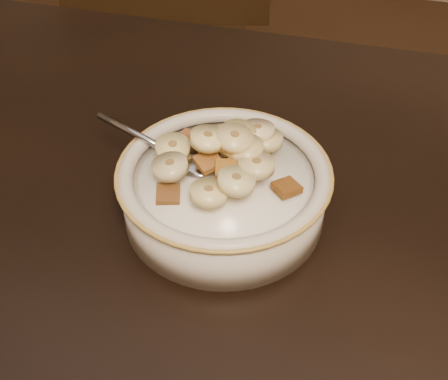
% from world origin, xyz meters
% --- Properties ---
extents(table, '(1.40, 0.91, 0.04)m').
position_xyz_m(table, '(0.00, 0.00, 0.73)').
color(table, black).
rests_on(table, floor).
extents(chair, '(0.55, 0.55, 1.03)m').
position_xyz_m(chair, '(-0.20, 0.71, 0.52)').
color(chair, black).
rests_on(chair, floor).
extents(cereal_bowl, '(0.18, 0.18, 0.04)m').
position_xyz_m(cereal_bowl, '(0.15, 0.11, 0.77)').
color(cereal_bowl, silver).
rests_on(cereal_bowl, table).
extents(milk, '(0.15, 0.15, 0.00)m').
position_xyz_m(milk, '(0.15, 0.11, 0.79)').
color(milk, white).
rests_on(milk, cereal_bowl).
extents(spoon, '(0.05, 0.04, 0.01)m').
position_xyz_m(spoon, '(0.12, 0.11, 0.80)').
color(spoon, gray).
rests_on(spoon, cereal_bowl).
extents(cereal_square_0, '(0.03, 0.03, 0.01)m').
position_xyz_m(cereal_square_0, '(0.11, 0.07, 0.80)').
color(cereal_square_0, brown).
rests_on(cereal_square_0, milk).
extents(cereal_square_1, '(0.03, 0.03, 0.01)m').
position_xyz_m(cereal_square_1, '(0.15, 0.16, 0.80)').
color(cereal_square_1, brown).
rests_on(cereal_square_1, milk).
extents(cereal_square_2, '(0.03, 0.03, 0.01)m').
position_xyz_m(cereal_square_2, '(0.16, 0.14, 0.81)').
color(cereal_square_2, brown).
rests_on(cereal_square_2, milk).
extents(cereal_square_3, '(0.02, 0.02, 0.01)m').
position_xyz_m(cereal_square_3, '(0.17, 0.13, 0.81)').
color(cereal_square_3, brown).
rests_on(cereal_square_3, milk).
extents(cereal_square_4, '(0.02, 0.02, 0.01)m').
position_xyz_m(cereal_square_4, '(0.16, 0.11, 0.82)').
color(cereal_square_4, olive).
rests_on(cereal_square_4, milk).
extents(cereal_square_5, '(0.03, 0.03, 0.01)m').
position_xyz_m(cereal_square_5, '(0.11, 0.14, 0.80)').
color(cereal_square_5, brown).
rests_on(cereal_square_5, milk).
extents(cereal_square_6, '(0.03, 0.03, 0.01)m').
position_xyz_m(cereal_square_6, '(0.21, 0.10, 0.80)').
color(cereal_square_6, brown).
rests_on(cereal_square_6, milk).
extents(cereal_square_7, '(0.02, 0.02, 0.01)m').
position_xyz_m(cereal_square_7, '(0.12, 0.15, 0.80)').
color(cereal_square_7, brown).
rests_on(cereal_square_7, milk).
extents(cereal_square_8, '(0.02, 0.02, 0.01)m').
position_xyz_m(cereal_square_8, '(0.15, 0.09, 0.82)').
color(cereal_square_8, '#8F5F18').
rests_on(cereal_square_8, milk).
extents(cereal_square_9, '(0.03, 0.03, 0.01)m').
position_xyz_m(cereal_square_9, '(0.10, 0.15, 0.80)').
color(cereal_square_9, brown).
rests_on(cereal_square_9, milk).
extents(cereal_square_10, '(0.03, 0.03, 0.01)m').
position_xyz_m(cereal_square_10, '(0.17, 0.11, 0.82)').
color(cereal_square_10, olive).
rests_on(cereal_square_10, milk).
extents(cereal_square_11, '(0.03, 0.03, 0.01)m').
position_xyz_m(cereal_square_11, '(0.10, 0.11, 0.80)').
color(cereal_square_11, '#995B18').
rests_on(cereal_square_11, milk).
extents(cereal_square_12, '(0.03, 0.03, 0.01)m').
position_xyz_m(cereal_square_12, '(0.14, 0.10, 0.81)').
color(cereal_square_12, '#975D1F').
rests_on(cereal_square_12, milk).
extents(cereal_square_13, '(0.02, 0.02, 0.01)m').
position_xyz_m(cereal_square_13, '(0.16, 0.12, 0.81)').
color(cereal_square_13, '#976223').
rests_on(cereal_square_13, milk).
extents(cereal_square_14, '(0.02, 0.03, 0.01)m').
position_xyz_m(cereal_square_14, '(0.13, 0.16, 0.80)').
color(cereal_square_14, brown).
rests_on(cereal_square_14, milk).
extents(cereal_square_15, '(0.03, 0.03, 0.01)m').
position_xyz_m(cereal_square_15, '(0.15, 0.12, 0.81)').
color(cereal_square_15, '#8E5B1F').
rests_on(cereal_square_15, milk).
extents(cereal_square_16, '(0.02, 0.02, 0.01)m').
position_xyz_m(cereal_square_16, '(0.16, 0.16, 0.80)').
color(cereal_square_16, '#9C6529').
rests_on(cereal_square_16, milk).
extents(cereal_square_17, '(0.02, 0.02, 0.01)m').
position_xyz_m(cereal_square_17, '(0.16, 0.14, 0.80)').
color(cereal_square_17, '#985F20').
rests_on(cereal_square_17, milk).
extents(cereal_square_18, '(0.03, 0.03, 0.01)m').
position_xyz_m(cereal_square_18, '(0.10, 0.12, 0.80)').
color(cereal_square_18, brown).
rests_on(cereal_square_18, milk).
extents(cereal_square_19, '(0.02, 0.02, 0.01)m').
position_xyz_m(cereal_square_19, '(0.13, 0.13, 0.81)').
color(cereal_square_19, '#985921').
rests_on(cereal_square_19, milk).
extents(banana_slice_0, '(0.04, 0.04, 0.01)m').
position_xyz_m(banana_slice_0, '(0.18, 0.15, 0.81)').
color(banana_slice_0, '#EBD382').
rests_on(banana_slice_0, milk).
extents(banana_slice_1, '(0.04, 0.04, 0.01)m').
position_xyz_m(banana_slice_1, '(0.11, 0.08, 0.82)').
color(banana_slice_1, beige).
rests_on(banana_slice_1, milk).
extents(banana_slice_2, '(0.04, 0.04, 0.01)m').
position_xyz_m(banana_slice_2, '(0.17, 0.15, 0.82)').
color(banana_slice_2, beige).
rests_on(banana_slice_2, milk).
extents(banana_slice_3, '(0.04, 0.04, 0.01)m').
position_xyz_m(banana_slice_3, '(0.15, 0.06, 0.81)').
color(banana_slice_3, '#F1DF8D').
rests_on(banana_slice_3, milk).
extents(banana_slice_4, '(0.04, 0.04, 0.01)m').
position_xyz_m(banana_slice_4, '(0.15, 0.12, 0.83)').
color(banana_slice_4, '#C7BD84').
rests_on(banana_slice_4, milk).
extents(banana_slice_5, '(0.04, 0.04, 0.01)m').
position_xyz_m(banana_slice_5, '(0.13, 0.11, 0.83)').
color(banana_slice_5, '#F2D08B').
rests_on(banana_slice_5, milk).
extents(banana_slice_6, '(0.04, 0.04, 0.01)m').
position_xyz_m(banana_slice_6, '(0.10, 0.11, 0.81)').
color(banana_slice_6, '#FFE99E').
rests_on(banana_slice_6, milk).
extents(banana_slice_7, '(0.04, 0.04, 0.01)m').
position_xyz_m(banana_slice_7, '(0.15, 0.14, 0.82)').
color(banana_slice_7, '#EDD185').
rests_on(banana_slice_7, milk).
extents(banana_slice_8, '(0.04, 0.04, 0.01)m').
position_xyz_m(banana_slice_8, '(0.17, 0.07, 0.82)').
color(banana_slice_8, '#EEE499').
rests_on(banana_slice_8, milk).
extents(banana_slice_9, '(0.04, 0.04, 0.01)m').
position_xyz_m(banana_slice_9, '(0.16, 0.12, 0.82)').
color(banana_slice_9, '#F2CD80').
rests_on(banana_slice_9, milk).
extents(banana_slice_10, '(0.04, 0.04, 0.01)m').
position_xyz_m(banana_slice_10, '(0.18, 0.10, 0.82)').
color(banana_slice_10, '#E6D288').
rests_on(banana_slice_10, milk).
extents(banana_slice_11, '(0.04, 0.04, 0.02)m').
position_xyz_m(banana_slice_11, '(0.16, 0.12, 0.83)').
color(banana_slice_11, '#D1C377').
rests_on(banana_slice_11, milk).
extents(banana_slice_12, '(0.04, 0.04, 0.01)m').
position_xyz_m(banana_slice_12, '(0.17, 0.12, 0.82)').
color(banana_slice_12, '#E5C773').
rests_on(banana_slice_12, milk).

